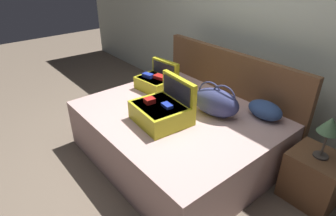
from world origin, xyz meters
name	(u,v)px	position (x,y,z in m)	size (l,w,h in m)	color
ground_plane	(147,170)	(0.00, 0.00, 0.00)	(12.00, 12.00, 0.00)	#6B5B4C
back_wall	(261,20)	(0.00, 1.65, 1.30)	(8.00, 0.10, 2.60)	#B7C1B2
bed	(176,135)	(0.00, 0.40, 0.27)	(1.92, 1.56, 0.54)	#BC9993
headboard	(229,93)	(0.00, 1.22, 0.51)	(1.95, 0.08, 1.02)	brown
hard_case_large	(162,110)	(0.02, 0.19, 0.66)	(0.53, 0.50, 0.41)	gold
hard_case_medium	(157,81)	(-0.61, 0.61, 0.64)	(0.44, 0.41, 0.31)	gold
duffel_bag	(216,102)	(0.27, 0.67, 0.68)	(0.53, 0.37, 0.35)	navy
pillow_near_headboard	(265,110)	(0.61, 1.02, 0.62)	(0.36, 0.24, 0.17)	navy
nightstand	(313,178)	(1.24, 0.93, 0.24)	(0.44, 0.40, 0.47)	brown
table_lamp	(330,127)	(1.24, 0.93, 0.76)	(0.18, 0.18, 0.38)	#3F3833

